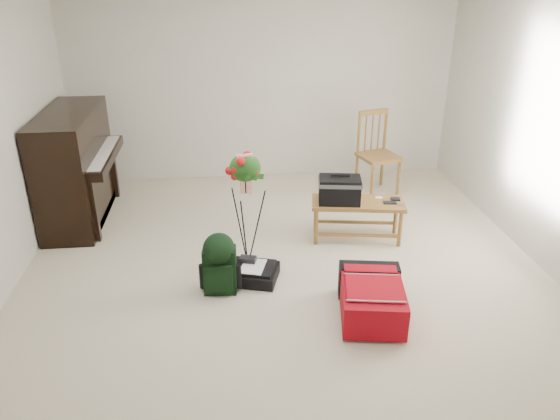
{
  "coord_description": "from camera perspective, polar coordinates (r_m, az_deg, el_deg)",
  "views": [
    {
      "loc": [
        -0.51,
        -4.34,
        2.75
      ],
      "look_at": [
        -0.02,
        0.35,
        0.57
      ],
      "focal_mm": 35.0,
      "sensor_mm": 36.0,
      "label": 1
    }
  ],
  "objects": [
    {
      "name": "piano",
      "position": [
        6.54,
        -20.48,
        4.03
      ],
      "size": [
        0.71,
        1.5,
        1.25
      ],
      "color": "black",
      "rests_on": "floor"
    },
    {
      "name": "wall_back",
      "position": [
        7.27,
        -1.84,
        12.94
      ],
      "size": [
        5.0,
        0.04,
        2.5
      ],
      "primitive_type": "cube",
      "color": "beige",
      "rests_on": "floor"
    },
    {
      "name": "bench",
      "position": [
        5.68,
        6.9,
        1.61
      ],
      "size": [
        1.01,
        0.53,
        0.74
      ],
      "rotation": [
        0.0,
        0.0,
        -0.16
      ],
      "color": "olive",
      "rests_on": "floor"
    },
    {
      "name": "red_suitcase",
      "position": [
        4.71,
        9.38,
        -8.76
      ],
      "size": [
        0.62,
        0.83,
        0.32
      ],
      "rotation": [
        0.0,
        0.0,
        -0.16
      ],
      "color": "#B00712",
      "rests_on": "floor"
    },
    {
      "name": "dining_chair",
      "position": [
        7.01,
        10.2,
        5.79
      ],
      "size": [
        0.56,
        0.56,
        1.04
      ],
      "rotation": [
        0.0,
        0.0,
        0.29
      ],
      "color": "olive",
      "rests_on": "floor"
    },
    {
      "name": "green_backpack",
      "position": [
        4.87,
        -6.34,
        -5.28
      ],
      "size": [
        0.3,
        0.28,
        0.58
      ],
      "rotation": [
        0.0,
        0.0,
        -0.08
      ],
      "color": "black",
      "rests_on": "floor"
    },
    {
      "name": "black_duffel",
      "position": [
        5.15,
        -2.99,
        -6.52
      ],
      "size": [
        0.56,
        0.5,
        0.2
      ],
      "rotation": [
        0.0,
        0.0,
        -0.28
      ],
      "color": "black",
      "rests_on": "floor"
    },
    {
      "name": "flower_stand",
      "position": [
        5.12,
        -3.53,
        -0.25
      ],
      "size": [
        0.45,
        0.45,
        1.19
      ],
      "rotation": [
        0.0,
        0.0,
        0.22
      ],
      "color": "black",
      "rests_on": "floor"
    },
    {
      "name": "floor",
      "position": [
        5.17,
        0.66,
        -7.32
      ],
      "size": [
        5.0,
        5.5,
        0.01
      ],
      "primitive_type": "cube",
      "color": "#C1B59C",
      "rests_on": "ground"
    }
  ]
}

